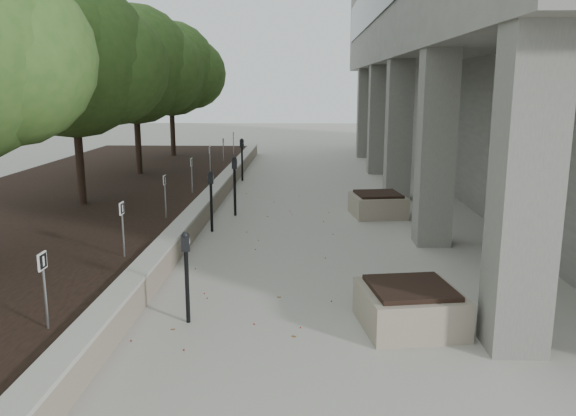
# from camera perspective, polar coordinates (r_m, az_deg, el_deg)

# --- Properties ---
(ground) EXTENTS (90.00, 90.00, 0.00)m
(ground) POSITION_cam_1_polar(r_m,az_deg,el_deg) (6.89, -5.02, -16.64)
(ground) COLOR #ACA79E
(ground) RESTS_ON ground
(retaining_wall) EXTENTS (0.39, 26.00, 0.50)m
(retaining_wall) POSITION_cam_1_polar(r_m,az_deg,el_deg) (15.52, -7.77, 0.57)
(retaining_wall) COLOR #A19380
(retaining_wall) RESTS_ON ground
(planting_bed) EXTENTS (7.00, 26.00, 0.40)m
(planting_bed) POSITION_cam_1_polar(r_m,az_deg,el_deg) (16.55, -20.41, 0.46)
(planting_bed) COLOR black
(planting_bed) RESTS_ON ground
(crabapple_tree_3) EXTENTS (4.60, 4.00, 5.44)m
(crabapple_tree_3) POSITION_cam_1_polar(r_m,az_deg,el_deg) (15.07, -20.16, 10.61)
(crabapple_tree_3) COLOR #315621
(crabapple_tree_3) RESTS_ON planting_bed
(crabapple_tree_4) EXTENTS (4.60, 4.00, 5.44)m
(crabapple_tree_4) POSITION_cam_1_polar(r_m,az_deg,el_deg) (19.80, -14.72, 11.10)
(crabapple_tree_4) COLOR #315621
(crabapple_tree_4) RESTS_ON planting_bed
(crabapple_tree_5) EXTENTS (4.60, 4.00, 5.44)m
(crabapple_tree_5) POSITION_cam_1_polar(r_m,az_deg,el_deg) (24.64, -11.39, 11.36)
(crabapple_tree_5) COLOR #315621
(crabapple_tree_5) RESTS_ON planting_bed
(parking_sign_2) EXTENTS (0.04, 0.22, 0.96)m
(parking_sign_2) POSITION_cam_1_polar(r_m,az_deg,el_deg) (7.61, -22.69, -7.50)
(parking_sign_2) COLOR black
(parking_sign_2) RESTS_ON planting_bed
(parking_sign_3) EXTENTS (0.04, 0.22, 0.96)m
(parking_sign_3) POSITION_cam_1_polar(r_m,az_deg,el_deg) (10.29, -15.85, -2.06)
(parking_sign_3) COLOR black
(parking_sign_3) RESTS_ON planting_bed
(parking_sign_4) EXTENTS (0.04, 0.22, 0.96)m
(parking_sign_4) POSITION_cam_1_polar(r_m,az_deg,el_deg) (13.11, -11.92, 1.11)
(parking_sign_4) COLOR black
(parking_sign_4) RESTS_ON planting_bed
(parking_sign_5) EXTENTS (0.04, 0.22, 0.96)m
(parking_sign_5) POSITION_cam_1_polar(r_m,az_deg,el_deg) (15.99, -9.39, 3.14)
(parking_sign_5) COLOR black
(parking_sign_5) RESTS_ON planting_bed
(parking_sign_6) EXTENTS (0.04, 0.22, 0.96)m
(parking_sign_6) POSITION_cam_1_polar(r_m,az_deg,el_deg) (18.92, -7.63, 4.55)
(parking_sign_6) COLOR black
(parking_sign_6) RESTS_ON planting_bed
(parking_sign_7) EXTENTS (0.04, 0.22, 0.96)m
(parking_sign_7) POSITION_cam_1_polar(r_m,az_deg,el_deg) (21.86, -6.34, 5.57)
(parking_sign_7) COLOR black
(parking_sign_7) RESTS_ON planting_bed
(parking_sign_8) EXTENTS (0.04, 0.22, 0.96)m
(parking_sign_8) POSITION_cam_1_polar(r_m,az_deg,el_deg) (24.81, -5.36, 6.35)
(parking_sign_8) COLOR black
(parking_sign_8) RESTS_ON planting_bed
(parking_meter_2) EXTENTS (0.14, 0.10, 1.32)m
(parking_meter_2) POSITION_cam_1_polar(r_m,az_deg,el_deg) (8.28, -9.87, -6.73)
(parking_meter_2) COLOR black
(parking_meter_2) RESTS_ON ground
(parking_meter_3) EXTENTS (0.14, 0.11, 1.40)m
(parking_meter_3) POSITION_cam_1_polar(r_m,az_deg,el_deg) (13.29, -7.52, 0.63)
(parking_meter_3) COLOR black
(parking_meter_3) RESTS_ON ground
(parking_meter_4) EXTENTS (0.17, 0.13, 1.53)m
(parking_meter_4) POSITION_cam_1_polar(r_m,az_deg,el_deg) (14.86, -5.24, 2.14)
(parking_meter_4) COLOR black
(parking_meter_4) RESTS_ON ground
(parking_meter_5) EXTENTS (0.17, 0.14, 1.48)m
(parking_meter_5) POSITION_cam_1_polar(r_m,az_deg,el_deg) (20.33, -4.52, 4.74)
(parking_meter_5) COLOR black
(parking_meter_5) RESTS_ON ground
(planter_front) EXTENTS (1.49, 1.49, 0.61)m
(planter_front) POSITION_cam_1_polar(r_m,az_deg,el_deg) (8.30, 11.84, -9.39)
(planter_front) COLOR #A19380
(planter_front) RESTS_ON ground
(planter_back) EXTENTS (1.45, 1.45, 0.60)m
(planter_back) POSITION_cam_1_polar(r_m,az_deg,el_deg) (15.06, 8.78, 0.37)
(planter_back) COLOR #A19380
(planter_back) RESTS_ON ground
(berry_scatter) EXTENTS (3.30, 14.10, 0.02)m
(berry_scatter) POSITION_cam_1_polar(r_m,az_deg,el_deg) (11.51, -2.54, -4.59)
(berry_scatter) COLOR maroon
(berry_scatter) RESTS_ON ground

